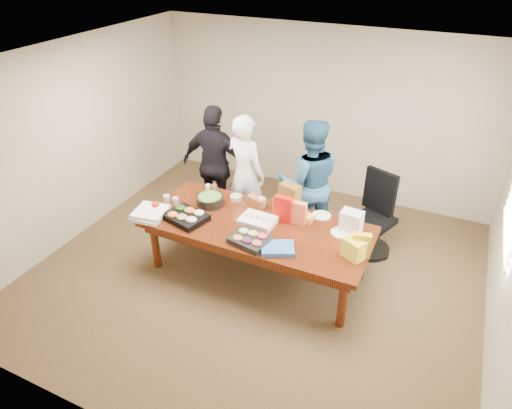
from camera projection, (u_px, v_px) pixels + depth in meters
The scene contains 36 objects.
floor at pixel (257, 272), 5.98m from camera, with size 5.50×5.00×0.02m, color #47301E.
ceiling at pixel (257, 63), 4.56m from camera, with size 5.50×5.00×0.02m, color white.
wall_back at pixel (324, 114), 7.20m from camera, with size 5.50×0.04×2.70m, color beige.
wall_front at pixel (114, 328), 3.34m from camera, with size 5.50×0.04×2.70m, color beige.
wall_left at pixel (77, 141), 6.27m from camera, with size 0.04×5.00×2.70m, color beige.
conference_table at pixel (257, 249), 5.78m from camera, with size 2.80×1.20×0.75m, color #4C1C0F.
office_chair at pixel (374, 218), 6.08m from camera, with size 0.56×0.56×1.10m, color black.
person_center at pixel (245, 174), 6.44m from camera, with size 0.64×0.42×1.77m, color white.
person_right at pixel (309, 182), 6.19m from camera, with size 0.88×0.68×1.80m, color #275476.
person_left at pixel (216, 165), 6.65m from camera, with size 1.05×0.44×1.80m, color black.
veggie_tray at pixel (186, 217), 5.66m from camera, with size 0.49×0.39×0.07m, color black.
fruit_tray at pixel (250, 240), 5.24m from camera, with size 0.44×0.34×0.07m, color black.
sheet_cake at pixel (258, 221), 5.58m from camera, with size 0.43×0.32×0.08m, color white.
salad_bowl at pixel (210, 200), 5.97m from camera, with size 0.36×0.36×0.12m, color black.
chip_bag_blue at pixel (278, 248), 5.12m from camera, with size 0.36×0.27×0.05m, color #386AC5.
chip_bag_red at pixel (284, 209), 5.57m from camera, with size 0.23×0.10×0.34m, color red.
chip_bag_yellow at pixel (361, 245), 4.96m from camera, with size 0.20×0.08×0.30m, color yellow.
chip_bag_orange at pixel (299, 213), 5.53m from camera, with size 0.19×0.09×0.30m, color #F06F42.
mayo_jar at pixel (262, 202), 5.90m from camera, with size 0.09×0.09×0.13m, color white.
mustard_bottle at pixel (275, 204), 5.82m from camera, with size 0.06×0.06×0.17m, color orange.
dressing_bottle at pixel (214, 192), 6.06m from camera, with size 0.07×0.07×0.21m, color brown.
ranch_bottle at pixel (208, 191), 6.08m from camera, with size 0.07×0.07×0.20m, color silver.
banana_bunch at pixel (304, 217), 5.65m from camera, with size 0.24×0.14×0.08m, color yellow.
bread_loaf at pixel (257, 201), 5.96m from camera, with size 0.27×0.12×0.11m, color #955729.
kraft_bag at pixel (290, 197), 5.81m from camera, with size 0.27×0.15×0.35m, color brown.
red_cup at pixel (156, 207), 5.80m from camera, with size 0.10×0.10×0.13m, color red.
clear_cup_a at pixel (167, 199), 5.99m from camera, with size 0.08×0.08×0.11m, color white.
clear_cup_b at pixel (176, 201), 5.95m from camera, with size 0.08×0.08×0.11m, color silver.
pizza_box_lower at pixel (150, 215), 5.72m from camera, with size 0.38×0.38×0.04m, color white.
pizza_box_upper at pixel (150, 212), 5.71m from camera, with size 0.38×0.38×0.04m, color white.
plate_a at pixel (341, 233), 5.42m from camera, with size 0.25×0.25×0.01m, color white.
plate_b at pixel (321, 215), 5.74m from camera, with size 0.24×0.24×0.01m, color white.
dip_bowl_a at pixel (283, 214), 5.73m from camera, with size 0.14×0.14×0.06m, color #F7E6C9.
dip_bowl_b at pixel (236, 198), 6.08m from camera, with size 0.16×0.16×0.06m, color beige.
grocery_bag_white at pixel (351, 222), 5.39m from camera, with size 0.25×0.18×0.27m, color white.
grocery_bag_yellow at pixel (354, 249), 4.96m from camera, with size 0.23×0.16×0.23m, color yellow.
Camera 1 is at (1.96, -4.21, 3.86)m, focal length 31.85 mm.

